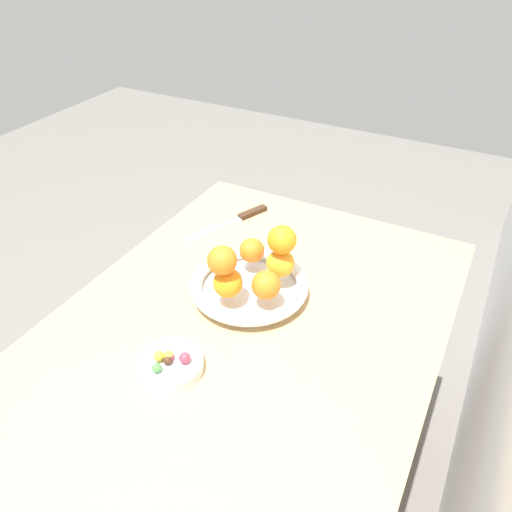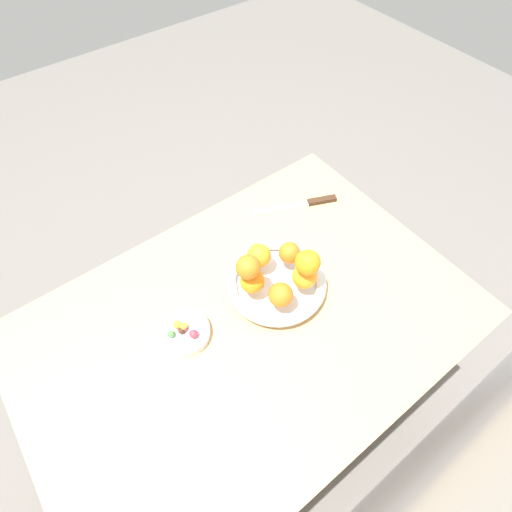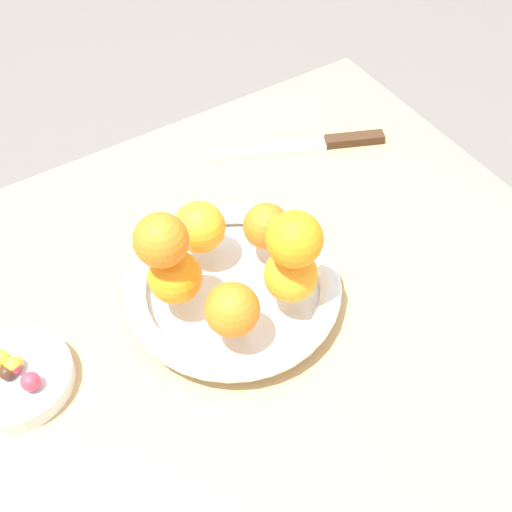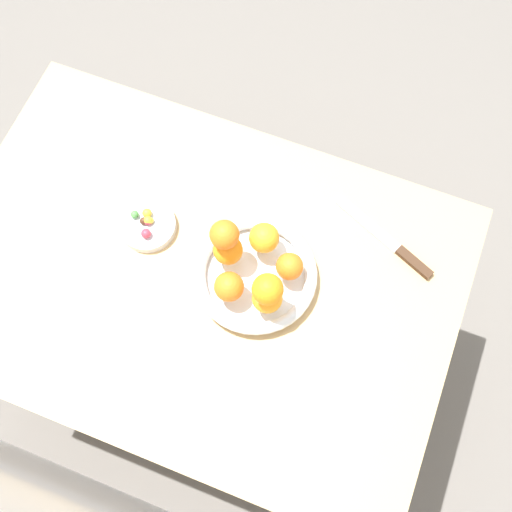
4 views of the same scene
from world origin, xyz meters
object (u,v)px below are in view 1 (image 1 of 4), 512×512
(orange_5, at_px, (222,260))
(candy_ball_1, at_px, (169,356))
(orange_1, at_px, (266,285))
(candy_ball_4, at_px, (185,358))
(candy_ball_2, at_px, (168,361))
(candy_ball_0, at_px, (169,356))
(knife, at_px, (235,220))
(candy_dish, at_px, (171,365))
(candy_ball_6, at_px, (159,356))
(candy_ball_3, at_px, (157,368))
(orange_6, at_px, (282,240))
(orange_2, at_px, (280,264))
(orange_3, at_px, (252,250))
(dining_table, at_px, (240,362))
(candy_ball_5, at_px, (169,355))
(orange_4, at_px, (221,261))
(fruit_bowl, at_px, (249,286))
(orange_0, at_px, (228,283))

(orange_5, bearing_deg, candy_ball_1, -2.63)
(orange_1, bearing_deg, candy_ball_4, -14.82)
(candy_ball_2, relative_size, candy_ball_4, 0.76)
(candy_ball_0, distance_m, knife, 0.53)
(candy_ball_1, bearing_deg, candy_dish, 58.47)
(orange_1, distance_m, orange_5, 0.11)
(candy_ball_6, bearing_deg, candy_ball_4, 112.29)
(candy_ball_3, bearing_deg, orange_6, 165.77)
(orange_2, bearing_deg, orange_3, -102.85)
(candy_dish, distance_m, candy_ball_0, 0.02)
(dining_table, height_order, candy_ball_6, candy_ball_6)
(candy_ball_2, height_order, candy_ball_5, candy_ball_2)
(candy_ball_1, bearing_deg, knife, -163.61)
(knife, bearing_deg, orange_4, 23.79)
(dining_table, bearing_deg, candy_ball_6, -28.58)
(candy_ball_0, relative_size, candy_ball_4, 0.88)
(orange_5, xyz_separation_m, knife, (-0.32, -0.16, -0.13))
(orange_2, bearing_deg, fruit_bowl, -48.62)
(orange_3, relative_size, candy_ball_4, 2.65)
(orange_0, relative_size, candy_ball_5, 4.42)
(orange_6, xyz_separation_m, candy_ball_1, (0.31, -0.08, -0.10))
(orange_2, relative_size, knife, 0.25)
(orange_1, height_order, orange_5, orange_5)
(candy_ball_0, relative_size, candy_ball_5, 1.35)
(orange_3, xyz_separation_m, orange_6, (0.02, 0.08, 0.06))
(orange_0, bearing_deg, candy_ball_2, -2.92)
(orange_2, distance_m, candy_ball_0, 0.32)
(candy_ball_2, relative_size, candy_ball_6, 0.79)
(candy_ball_2, bearing_deg, candy_ball_1, -154.41)
(orange_0, height_order, candy_ball_6, orange_0)
(orange_5, xyz_separation_m, candy_ball_5, (0.18, -0.01, -0.10))
(orange_2, relative_size, orange_4, 0.98)
(dining_table, relative_size, orange_4, 17.28)
(orange_2, distance_m, orange_6, 0.06)
(candy_ball_2, bearing_deg, candy_ball_5, -152.89)
(orange_3, xyz_separation_m, candy_ball_6, (0.33, -0.02, -0.04))
(knife, bearing_deg, orange_6, 48.97)
(orange_1, bearing_deg, orange_3, -139.02)
(orange_0, relative_size, orange_5, 1.03)
(orange_3, distance_m, candy_ball_5, 0.32)
(fruit_bowl, xyz_separation_m, candy_ball_6, (0.27, -0.04, 0.01))
(orange_1, bearing_deg, orange_0, -66.45)
(orange_0, relative_size, orange_4, 0.98)
(orange_0, bearing_deg, dining_table, 46.46)
(dining_table, relative_size, orange_2, 17.62)
(orange_2, bearing_deg, candy_ball_0, -14.79)
(fruit_bowl, xyz_separation_m, candy_ball_3, (0.29, -0.03, 0.01))
(orange_2, relative_size, candy_ball_3, 3.50)
(candy_ball_1, height_order, candy_ball_6, candy_ball_6)
(orange_2, distance_m, candy_ball_6, 0.33)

